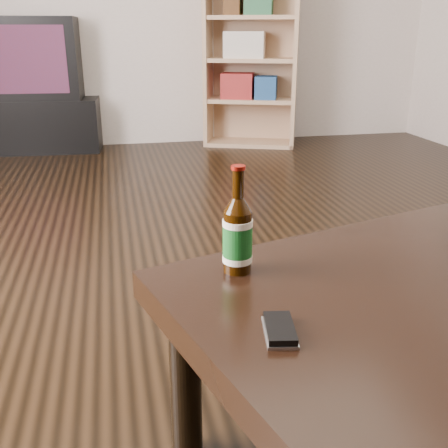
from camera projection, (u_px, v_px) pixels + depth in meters
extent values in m
cube|color=black|center=(236.00, 288.00, 2.12)|extent=(5.00, 6.00, 0.01)
cube|color=black|center=(35.00, 124.00, 4.52)|extent=(1.14, 0.63, 0.44)
cube|color=black|center=(27.00, 58.00, 4.33)|extent=(0.90, 0.60, 0.64)
cube|color=maroon|center=(20.00, 60.00, 4.08)|extent=(0.71, 0.06, 0.52)
cube|color=tan|center=(208.00, 60.00, 4.58)|extent=(0.16, 0.35, 1.48)
cube|color=tan|center=(295.00, 60.00, 4.47)|extent=(0.16, 0.35, 1.48)
cube|color=tan|center=(250.00, 143.00, 4.78)|extent=(0.87, 0.62, 0.03)
cube|color=tan|center=(253.00, 59.00, 4.68)|extent=(0.76, 0.31, 1.48)
cube|color=tan|center=(251.00, 100.00, 4.64)|extent=(0.80, 0.56, 0.03)
cube|color=tan|center=(251.00, 60.00, 4.53)|extent=(0.80, 0.56, 0.03)
cube|color=tan|center=(252.00, 18.00, 4.41)|extent=(0.80, 0.56, 0.03)
cube|color=maroon|center=(238.00, 86.00, 4.60)|extent=(0.33, 0.31, 0.22)
cube|color=navy|center=(266.00, 87.00, 4.57)|extent=(0.25, 0.28, 0.19)
cube|color=beige|center=(245.00, 45.00, 4.47)|extent=(0.40, 0.33, 0.22)
cube|color=#29623F|center=(259.00, 1.00, 4.34)|extent=(0.29, 0.29, 0.22)
cube|color=#4F2F15|center=(233.00, 3.00, 4.37)|extent=(0.21, 0.26, 0.19)
cylinder|color=black|center=(186.00, 382.00, 1.22)|extent=(0.09, 0.09, 0.41)
cylinder|color=black|center=(237.00, 242.00, 1.14)|extent=(0.07, 0.07, 0.14)
cylinder|color=#114E17|center=(237.00, 241.00, 1.14)|extent=(0.08, 0.08, 0.09)
cylinder|color=beige|center=(238.00, 223.00, 1.12)|extent=(0.08, 0.08, 0.01)
cylinder|color=beige|center=(237.00, 258.00, 1.15)|extent=(0.08, 0.08, 0.01)
cone|color=black|center=(238.00, 205.00, 1.11)|extent=(0.07, 0.07, 0.03)
cylinder|color=black|center=(238.00, 184.00, 1.09)|extent=(0.03, 0.03, 0.06)
cylinder|color=maroon|center=(238.00, 168.00, 1.08)|extent=(0.04, 0.04, 0.01)
cube|color=#A9A9AC|center=(280.00, 332.00, 0.92)|extent=(0.07, 0.11, 0.01)
cube|color=black|center=(280.00, 329.00, 0.92)|extent=(0.07, 0.11, 0.01)
cylinder|color=#A9A9AC|center=(282.00, 335.00, 0.89)|extent=(0.02, 0.02, 0.00)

